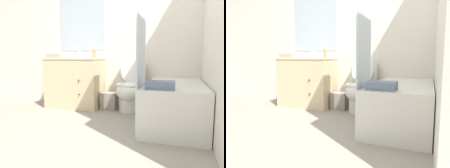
{
  "view_description": "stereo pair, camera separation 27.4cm",
  "coord_description": "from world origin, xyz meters",
  "views": [
    {
      "loc": [
        0.89,
        -1.81,
        0.83
      ],
      "look_at": [
        0.09,
        0.79,
        0.49
      ],
      "focal_mm": 35.0,
      "sensor_mm": 36.0,
      "label": 1
    },
    {
      "loc": [
        1.15,
        -1.72,
        0.83
      ],
      "look_at": [
        0.09,
        0.79,
        0.49
      ],
      "focal_mm": 35.0,
      "sensor_mm": 36.0,
      "label": 2
    }
  ],
  "objects": [
    {
      "name": "shower_curtain",
      "position": [
        0.49,
        0.56,
        0.98
      ],
      "size": [
        0.02,
        0.51,
        1.96
      ],
      "color": "silver",
      "rests_on": "ground_plane"
    },
    {
      "name": "wastebasket",
      "position": [
        -0.17,
        1.47,
        0.13
      ],
      "size": [
        0.25,
        0.21,
        0.26
      ],
      "color": "gray",
      "rests_on": "ground_plane"
    },
    {
      "name": "tissue_box",
      "position": [
        -0.7,
        1.58,
        0.87
      ],
      "size": [
        0.12,
        0.13,
        0.11
      ],
      "color": "white",
      "rests_on": "vanity_cabinet"
    },
    {
      "name": "bathtub",
      "position": [
        0.85,
        1.0,
        0.26
      ],
      "size": [
        0.7,
        1.51,
        0.51
      ],
      "color": "silver",
      "rests_on": "ground_plane"
    },
    {
      "name": "wall_right",
      "position": [
        1.23,
        0.88,
        1.25
      ],
      "size": [
        0.05,
        2.76,
        2.5
      ],
      "color": "silver",
      "rests_on": "ground_plane"
    },
    {
      "name": "toilet",
      "position": [
        0.18,
        1.42,
        0.34
      ],
      "size": [
        0.4,
        0.64,
        0.85
      ],
      "color": "silver",
      "rests_on": "ground_plane"
    },
    {
      "name": "soap_dispenser",
      "position": [
        -0.42,
        1.48,
        0.89
      ],
      "size": [
        0.06,
        0.06,
        0.16
      ],
      "color": "tan",
      "rests_on": "vanity_cabinet"
    },
    {
      "name": "hand_towel_folded",
      "position": [
        -1.04,
        1.32,
        0.85
      ],
      "size": [
        0.25,
        0.14,
        0.06
      ],
      "color": "tan",
      "rests_on": "vanity_cabinet"
    },
    {
      "name": "ground_plane",
      "position": [
        0.0,
        0.0,
        0.0
      ],
      "size": [
        14.0,
        14.0,
        0.0
      ],
      "primitive_type": "plane",
      "color": "gray"
    },
    {
      "name": "sink_faucet",
      "position": [
        -0.76,
        1.68,
        0.86
      ],
      "size": [
        0.14,
        0.12,
        0.12
      ],
      "color": "silver",
      "rests_on": "vanity_cabinet"
    },
    {
      "name": "vanity_cabinet",
      "position": [
        -0.76,
        1.48,
        0.42
      ],
      "size": [
        0.89,
        0.6,
        0.82
      ],
      "color": "beige",
      "rests_on": "ground_plane"
    },
    {
      "name": "wall_back",
      "position": [
        -0.01,
        1.79,
        1.25
      ],
      "size": [
        8.0,
        0.06,
        2.5
      ],
      "color": "silver",
      "rests_on": "ground_plane"
    },
    {
      "name": "bath_towel_folded",
      "position": [
        0.71,
        0.43,
        0.55
      ],
      "size": [
        0.29,
        0.22,
        0.08
      ],
      "color": "slate",
      "rests_on": "bathtub"
    }
  ]
}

